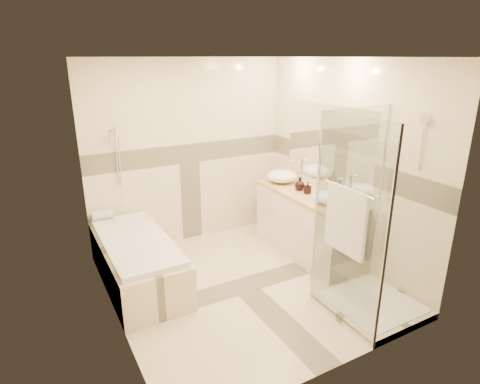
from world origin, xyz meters
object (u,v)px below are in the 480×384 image
bathtub (137,259)px  vanity (307,224)px  vessel_sink_near (282,176)px  shower_enclosure (362,266)px  vessel_sink_far (328,197)px  amenity_bottle_b (300,184)px  amenity_bottle_a (308,188)px

bathtub → vanity: size_ratio=1.05×
vessel_sink_near → shower_enclosure: bearing=-98.4°
shower_enclosure → bathtub: bearing=138.9°
shower_enclosure → vessel_sink_far: size_ratio=5.62×
vanity → amenity_bottle_b: bearing=97.2°
amenity_bottle_b → vanity: bearing=-82.8°
vanity → vessel_sink_near: size_ratio=3.79×
shower_enclosure → amenity_bottle_b: 1.52m
vessel_sink_near → amenity_bottle_a: 0.57m
vessel_sink_far → bathtub: bearing=160.7°
bathtub → vessel_sink_near: vessel_sink_near is taller
bathtub → amenity_bottle_a: size_ratio=11.13×
shower_enclosure → amenity_bottle_b: size_ratio=11.83×
bathtub → amenity_bottle_a: 2.25m
vessel_sink_far → vessel_sink_near: bearing=90.0°
bathtub → vessel_sink_far: (2.13, -0.75, 0.62)m
shower_enclosure → amenity_bottle_a: (0.27, 1.27, 0.42)m
bathtub → vanity: (2.15, -0.35, 0.12)m
vessel_sink_near → amenity_bottle_a: size_ratio=2.80×
vessel_sink_far → shower_enclosure: bearing=-107.3°
shower_enclosure → vessel_sink_near: (0.27, 1.84, 0.43)m
shower_enclosure → amenity_bottle_a: 1.36m
vessel_sink_far → amenity_bottle_a: amenity_bottle_a is taller
vessel_sink_near → amenity_bottle_a: vessel_sink_near is taller
vessel_sink_near → amenity_bottle_a: bearing=-90.0°
amenity_bottle_a → vanity: bearing=11.3°
vessel_sink_near → vessel_sink_far: 0.96m
shower_enclosure → amenity_bottle_b: (0.27, 1.43, 0.43)m
vanity → vessel_sink_far: 0.64m
bathtub → vessel_sink_near: (2.13, 0.22, 0.63)m
shower_enclosure → amenity_bottle_b: shower_enclosure is taller
vanity → amenity_bottle_b: size_ratio=9.40×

